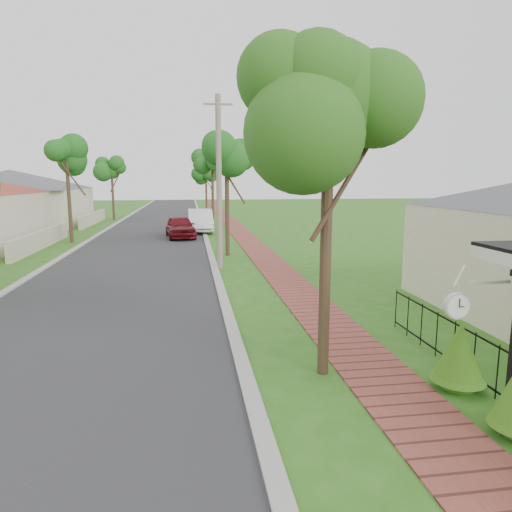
{
  "coord_description": "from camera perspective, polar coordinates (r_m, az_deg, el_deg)",
  "views": [
    {
      "loc": [
        -0.36,
        -6.82,
        3.83
      ],
      "look_at": [
        1.63,
        6.82,
        1.5
      ],
      "focal_mm": 32.0,
      "sensor_mm": 36.0,
      "label": 1
    }
  ],
  "objects": [
    {
      "name": "kerb_right",
      "position": [
        27.11,
        -6.06,
        1.43
      ],
      "size": [
        0.3,
        120.0,
        0.1
      ],
      "primitive_type": "cube",
      "color": "#9E9E99",
      "rests_on": "ground"
    },
    {
      "name": "station_clock",
      "position": [
        7.66,
        24.08,
        -5.48
      ],
      "size": [
        1.06,
        0.13,
        0.58
      ],
      "color": "silver",
      "rests_on": "ground"
    },
    {
      "name": "sidewalk",
      "position": [
        27.33,
        -0.6,
        1.55
      ],
      "size": [
        1.5,
        120.0,
        0.03
      ],
      "primitive_type": "cube",
      "color": "brown",
      "rests_on": "ground"
    },
    {
      "name": "far_house_grey",
      "position": [
        43.38,
        -28.14,
        6.51
      ],
      "size": [
        15.56,
        15.56,
        4.6
      ],
      "color": "beige",
      "rests_on": "ground"
    },
    {
      "name": "picket_fence",
      "position": [
        9.22,
        27.96,
        -12.53
      ],
      "size": [
        0.03,
        8.02,
        1.0
      ],
      "color": "black",
      "rests_on": "ground"
    },
    {
      "name": "road",
      "position": [
        27.22,
        -13.76,
        1.24
      ],
      "size": [
        7.0,
        120.0,
        0.02
      ],
      "primitive_type": "cube",
      "color": "#28282B",
      "rests_on": "ground"
    },
    {
      "name": "street_trees",
      "position": [
        33.77,
        -12.76,
        10.57
      ],
      "size": [
        10.7,
        37.65,
        5.89
      ],
      "color": "#382619",
      "rests_on": "ground"
    },
    {
      "name": "utility_pole",
      "position": [
        19.58,
        -4.65,
        9.17
      ],
      "size": [
        1.2,
        0.24,
        7.27
      ],
      "color": "gray",
      "rests_on": "ground"
    },
    {
      "name": "near_tree",
      "position": [
        8.75,
        9.1,
        15.51
      ],
      "size": [
        2.32,
        2.32,
        5.95
      ],
      "color": "#382619",
      "rests_on": "ground"
    },
    {
      "name": "parked_car_white",
      "position": [
        33.67,
        -6.97,
        4.4
      ],
      "size": [
        1.78,
        4.98,
        1.64
      ],
      "primitive_type": "imported",
      "rotation": [
        0.0,
        0.0,
        0.01
      ],
      "color": "white",
      "rests_on": "ground"
    },
    {
      "name": "parked_car_red",
      "position": [
        30.44,
        -9.46,
        3.63
      ],
      "size": [
        2.26,
        4.47,
        1.46
      ],
      "primitive_type": "imported",
      "rotation": [
        0.0,
        0.0,
        0.13
      ],
      "color": "#5F0E15",
      "rests_on": "ground"
    },
    {
      "name": "kerb_left",
      "position": [
        27.82,
        -21.26,
        1.03
      ],
      "size": [
        0.3,
        120.0,
        0.1
      ],
      "primitive_type": "cube",
      "color": "#9E9E99",
      "rests_on": "ground"
    },
    {
      "name": "ground",
      "position": [
        7.83,
        -4.88,
        -19.72
      ],
      "size": [
        160.0,
        160.0,
        0.0
      ],
      "primitive_type": "plane",
      "color": "#2C6117",
      "rests_on": "ground"
    }
  ]
}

